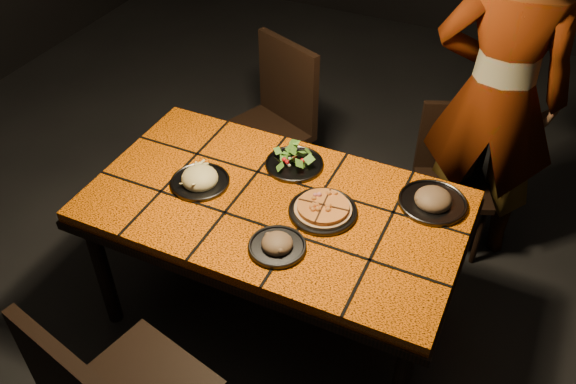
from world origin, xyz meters
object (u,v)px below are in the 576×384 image
at_px(plate_pasta, 200,179).
at_px(chair_far_right, 452,168).
at_px(plate_pizza, 323,210).
at_px(diner, 497,97).
at_px(dining_table, 275,215).
at_px(chair_far_left, 274,116).

bearing_deg(plate_pasta, chair_far_right, 45.06).
xyz_separation_m(chair_far_right, plate_pizza, (-0.38, -0.90, 0.30)).
xyz_separation_m(chair_far_right, diner, (0.13, 0.05, 0.45)).
bearing_deg(plate_pasta, dining_table, 4.67).
height_order(plate_pizza, plate_pasta, plate_pasta).
bearing_deg(chair_far_right, plate_pizza, -135.83).
height_order(dining_table, plate_pasta, plate_pasta).
bearing_deg(plate_pasta, chair_far_left, 94.38).
distance_m(diner, plate_pizza, 1.08).
relative_size(dining_table, plate_pizza, 5.57).
xyz_separation_m(plate_pizza, plate_pasta, (-0.57, -0.05, 0.01)).
height_order(dining_table, diner, diner).
relative_size(chair_far_left, plate_pasta, 3.75).
distance_m(chair_far_left, plate_pasta, 0.90).
bearing_deg(plate_pasta, plate_pizza, 5.29).
xyz_separation_m(dining_table, diner, (0.72, 0.97, 0.24)).
bearing_deg(chair_far_left, dining_table, -40.69).
bearing_deg(chair_far_right, chair_far_left, 161.66).
relative_size(dining_table, diner, 0.89).
xyz_separation_m(diner, plate_pizza, (-0.51, -0.95, -0.15)).
distance_m(chair_far_right, diner, 0.47).
bearing_deg(chair_far_left, plate_pizza, -29.49).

